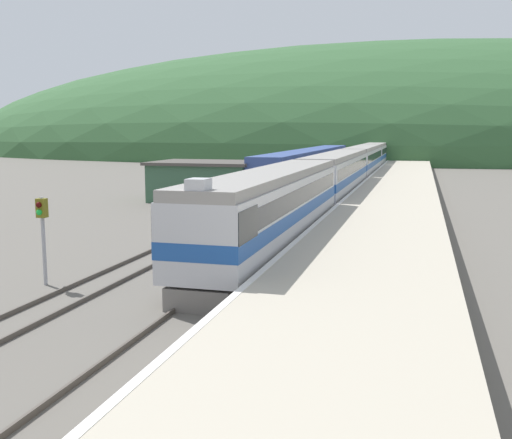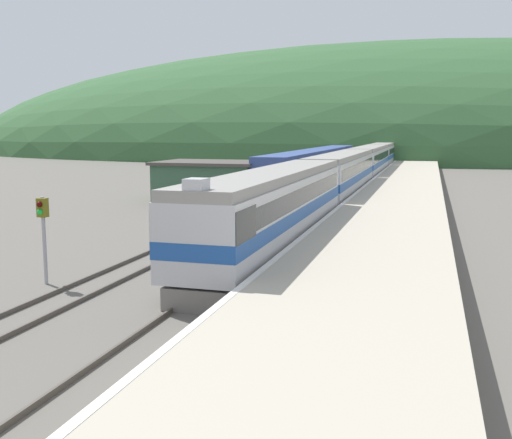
{
  "view_description": "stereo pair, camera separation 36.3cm",
  "coord_description": "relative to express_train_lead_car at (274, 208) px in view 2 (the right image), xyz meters",
  "views": [
    {
      "loc": [
        6.68,
        -2.92,
        5.75
      ],
      "look_at": [
        0.56,
        19.38,
        2.32
      ],
      "focal_mm": 42.0,
      "sensor_mm": 36.0,
      "label": 1
    },
    {
      "loc": [
        7.03,
        -2.82,
        5.75
      ],
      "look_at": [
        0.56,
        19.38,
        2.32
      ],
      "focal_mm": 42.0,
      "sensor_mm": 36.0,
      "label": 2
    }
  ],
  "objects": [
    {
      "name": "distant_hills",
      "position": [
        0.0,
        121.26,
        -2.14
      ],
      "size": [
        231.95,
        104.38,
        51.77
      ],
      "color": "#335B33",
      "rests_on": "ground"
    },
    {
      "name": "track_main",
      "position": [
        0.0,
        45.62,
        -2.06
      ],
      "size": [
        1.52,
        180.0,
        0.16
      ],
      "color": "#4C443D",
      "rests_on": "ground"
    },
    {
      "name": "carriage_third",
      "position": [
        0.0,
        46.02,
        -0.01
      ],
      "size": [
        2.88,
        22.36,
        3.92
      ],
      "color": "black",
      "rests_on": "ground"
    },
    {
      "name": "platform",
      "position": [
        4.81,
        25.62,
        -1.58
      ],
      "size": [
        6.43,
        140.0,
        1.13
      ],
      "color": "#B2A893",
      "rests_on": "ground"
    },
    {
      "name": "express_train_lead_car",
      "position": [
        0.0,
        0.0,
        0.0
      ],
      "size": [
        2.89,
        20.96,
        4.28
      ],
      "color": "black",
      "rests_on": "ground"
    },
    {
      "name": "siding_train",
      "position": [
        -4.87,
        36.59,
        -0.2
      ],
      "size": [
        2.9,
        39.91,
        3.77
      ],
      "color": "black",
      "rests_on": "ground"
    },
    {
      "name": "carriage_second",
      "position": [
        0.0,
        22.77,
        -0.01
      ],
      "size": [
        2.88,
        22.36,
        3.92
      ],
      "color": "black",
      "rests_on": "ground"
    },
    {
      "name": "station_shed",
      "position": [
        -10.42,
        19.41,
        -0.5
      ],
      "size": [
        8.64,
        6.68,
        3.26
      ],
      "color": "#385B42",
      "rests_on": "ground"
    },
    {
      "name": "signal_post_siding",
      "position": [
        -6.78,
        -8.26,
        0.26
      ],
      "size": [
        0.36,
        0.42,
        3.33
      ],
      "color": "#9E9EA3",
      "rests_on": "ground"
    },
    {
      "name": "carriage_fourth",
      "position": [
        0.0,
        69.26,
        -0.01
      ],
      "size": [
        2.88,
        22.36,
        3.92
      ],
      "color": "black",
      "rests_on": "ground"
    },
    {
      "name": "carriage_fifth",
      "position": [
        0.0,
        92.5,
        -0.01
      ],
      "size": [
        2.88,
        22.36,
        3.92
      ],
      "color": "black",
      "rests_on": "ground"
    },
    {
      "name": "track_siding",
      "position": [
        -4.87,
        45.62,
        -2.06
      ],
      "size": [
        1.52,
        180.0,
        0.16
      ],
      "color": "#4C443D",
      "rests_on": "ground"
    }
  ]
}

